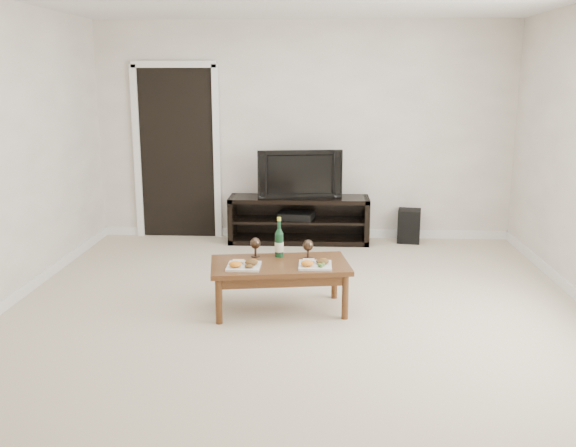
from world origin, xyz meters
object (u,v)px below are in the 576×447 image
Objects in this scene: television at (299,173)px; subwoofer at (409,226)px; coffee_table at (280,287)px; media_console at (299,220)px.

television is 2.49× the size of subwoofer.
television is at bearing -167.89° from subwoofer.
coffee_table is (-1.41, -2.38, 0.01)m from subwoofer.
subwoofer is 2.77m from coffee_table.
media_console is 1.33m from subwoofer.
television reaches higher than coffee_table.
subwoofer is at bearing 2.84° from media_console.
media_console is at bearing 87.80° from coffee_table.
television is 1.47m from subwoofer.
media_console reaches higher than coffee_table.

